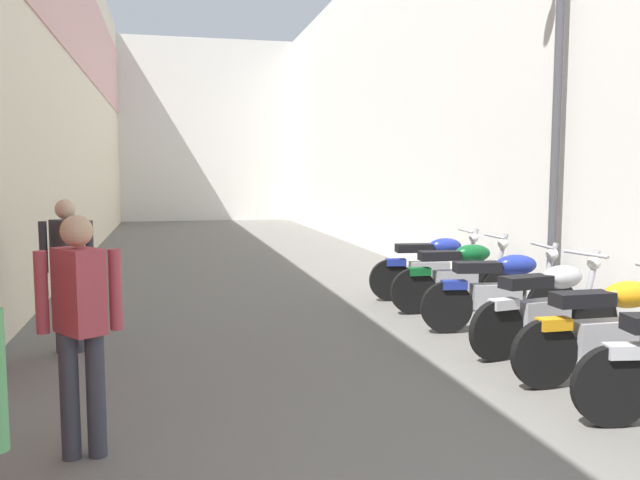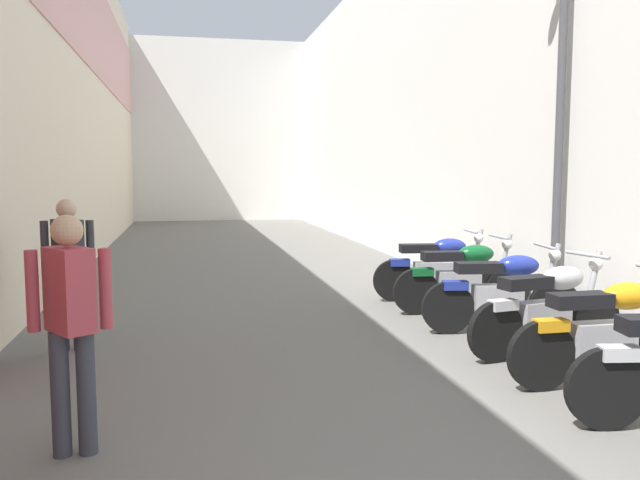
{
  "view_description": "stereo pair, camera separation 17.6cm",
  "coord_description": "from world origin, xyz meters",
  "px_view_note": "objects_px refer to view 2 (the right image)",
  "views": [
    {
      "loc": [
        -1.47,
        -0.55,
        1.83
      ],
      "look_at": [
        0.15,
        6.32,
        1.1
      ],
      "focal_mm": 36.43,
      "sensor_mm": 36.0,
      "label": 1
    },
    {
      "loc": [
        -1.3,
        -0.59,
        1.83
      ],
      "look_at": [
        0.15,
        6.32,
        1.1
      ],
      "focal_mm": 36.43,
      "sensor_mm": 36.0,
      "label": 2
    }
  ],
  "objects_px": {
    "motorcycle_fifth": "(548,307)",
    "motorcycle_seventh": "(463,275)",
    "pedestrian_mid_alley": "(70,317)",
    "street_lamp": "(555,79)",
    "motorcycle_eighth": "(438,266)",
    "motorcycle_fourth": "(609,329)",
    "motorcycle_sixth": "(503,290)",
    "pedestrian_further_down": "(68,263)"
  },
  "relations": [
    {
      "from": "motorcycle_fifth",
      "to": "motorcycle_seventh",
      "type": "height_order",
      "value": "same"
    },
    {
      "from": "motorcycle_fifth",
      "to": "motorcycle_seventh",
      "type": "bearing_deg",
      "value": 90.0
    },
    {
      "from": "pedestrian_mid_alley",
      "to": "street_lamp",
      "type": "distance_m",
      "value": 5.99
    },
    {
      "from": "motorcycle_eighth",
      "to": "street_lamp",
      "type": "bearing_deg",
      "value": -67.66
    },
    {
      "from": "motorcycle_fifth",
      "to": "pedestrian_mid_alley",
      "type": "distance_m",
      "value": 4.54
    },
    {
      "from": "motorcycle_fourth",
      "to": "motorcycle_sixth",
      "type": "distance_m",
      "value": 1.9
    },
    {
      "from": "motorcycle_fourth",
      "to": "street_lamp",
      "type": "distance_m",
      "value": 3.31
    },
    {
      "from": "motorcycle_fourth",
      "to": "pedestrian_mid_alley",
      "type": "distance_m",
      "value": 4.33
    },
    {
      "from": "motorcycle_fourth",
      "to": "motorcycle_eighth",
      "type": "bearing_deg",
      "value": 90.0
    },
    {
      "from": "pedestrian_mid_alley",
      "to": "motorcycle_seventh",
      "type": "bearing_deg",
      "value": 39.36
    },
    {
      "from": "motorcycle_fifth",
      "to": "pedestrian_further_down",
      "type": "xyz_separation_m",
      "value": [
        -4.72,
        1.18,
        0.42
      ]
    },
    {
      "from": "pedestrian_mid_alley",
      "to": "pedestrian_further_down",
      "type": "distance_m",
      "value": 2.69
    },
    {
      "from": "motorcycle_fourth",
      "to": "motorcycle_fifth",
      "type": "distance_m",
      "value": 0.95
    },
    {
      "from": "motorcycle_sixth",
      "to": "motorcycle_seventh",
      "type": "relative_size",
      "value": 1.0
    },
    {
      "from": "motorcycle_sixth",
      "to": "pedestrian_further_down",
      "type": "distance_m",
      "value": 4.74
    },
    {
      "from": "motorcycle_sixth",
      "to": "motorcycle_seventh",
      "type": "distance_m",
      "value": 1.08
    },
    {
      "from": "motorcycle_sixth",
      "to": "pedestrian_mid_alley",
      "type": "distance_m",
      "value": 4.93
    },
    {
      "from": "motorcycle_fifth",
      "to": "motorcycle_eighth",
      "type": "height_order",
      "value": "same"
    },
    {
      "from": "motorcycle_fourth",
      "to": "pedestrian_mid_alley",
      "type": "relative_size",
      "value": 1.18
    },
    {
      "from": "motorcycle_sixth",
      "to": "pedestrian_mid_alley",
      "type": "relative_size",
      "value": 1.17
    },
    {
      "from": "motorcycle_sixth",
      "to": "street_lamp",
      "type": "xyz_separation_m",
      "value": [
        0.71,
        0.24,
        2.42
      ]
    },
    {
      "from": "motorcycle_sixth",
      "to": "pedestrian_mid_alley",
      "type": "height_order",
      "value": "pedestrian_mid_alley"
    },
    {
      "from": "motorcycle_fifth",
      "to": "motorcycle_sixth",
      "type": "xyz_separation_m",
      "value": [
        0.0,
        0.95,
        0.0
      ]
    },
    {
      "from": "motorcycle_sixth",
      "to": "street_lamp",
      "type": "relative_size",
      "value": 0.37
    },
    {
      "from": "motorcycle_fourth",
      "to": "motorcycle_fifth",
      "type": "relative_size",
      "value": 1.01
    },
    {
      "from": "motorcycle_sixth",
      "to": "street_lamp",
      "type": "height_order",
      "value": "street_lamp"
    },
    {
      "from": "motorcycle_sixth",
      "to": "motorcycle_seventh",
      "type": "xyz_separation_m",
      "value": [
        0.0,
        1.08,
        0.0
      ]
    },
    {
      "from": "motorcycle_fourth",
      "to": "pedestrian_further_down",
      "type": "xyz_separation_m",
      "value": [
        -4.72,
        2.13,
        0.42
      ]
    },
    {
      "from": "pedestrian_further_down",
      "to": "street_lamp",
      "type": "relative_size",
      "value": 0.31
    },
    {
      "from": "motorcycle_sixth",
      "to": "motorcycle_eighth",
      "type": "relative_size",
      "value": 1.0
    },
    {
      "from": "pedestrian_mid_alley",
      "to": "pedestrian_further_down",
      "type": "relative_size",
      "value": 1.0
    },
    {
      "from": "motorcycle_seventh",
      "to": "pedestrian_mid_alley",
      "type": "relative_size",
      "value": 1.18
    },
    {
      "from": "motorcycle_seventh",
      "to": "street_lamp",
      "type": "height_order",
      "value": "street_lamp"
    },
    {
      "from": "motorcycle_fifth",
      "to": "motorcycle_sixth",
      "type": "relative_size",
      "value": 1.0
    },
    {
      "from": "motorcycle_seventh",
      "to": "pedestrian_mid_alley",
      "type": "distance_m",
      "value": 5.54
    },
    {
      "from": "motorcycle_fifth",
      "to": "pedestrian_further_down",
      "type": "height_order",
      "value": "pedestrian_further_down"
    },
    {
      "from": "motorcycle_eighth",
      "to": "motorcycle_sixth",
      "type": "bearing_deg",
      "value": -90.0
    },
    {
      "from": "pedestrian_mid_alley",
      "to": "street_lamp",
      "type": "relative_size",
      "value": 0.31
    },
    {
      "from": "motorcycle_sixth",
      "to": "motorcycle_eighth",
      "type": "xyz_separation_m",
      "value": [
        0.0,
        1.96,
        0.0
      ]
    },
    {
      "from": "motorcycle_eighth",
      "to": "pedestrian_mid_alley",
      "type": "height_order",
      "value": "pedestrian_mid_alley"
    },
    {
      "from": "motorcycle_fourth",
      "to": "pedestrian_further_down",
      "type": "relative_size",
      "value": 1.18
    },
    {
      "from": "motorcycle_seventh",
      "to": "pedestrian_further_down",
      "type": "distance_m",
      "value": 4.82
    }
  ]
}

